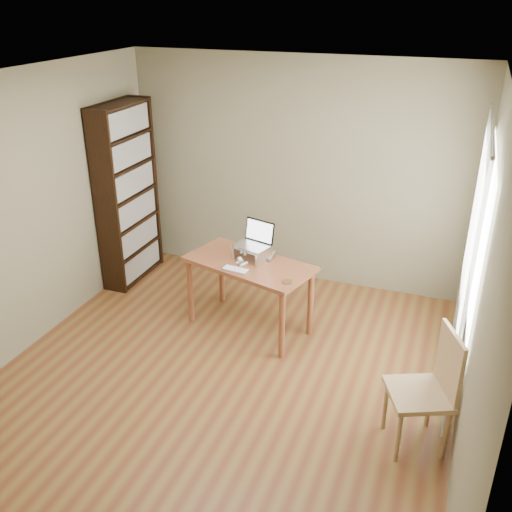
{
  "coord_description": "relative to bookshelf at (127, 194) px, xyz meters",
  "views": [
    {
      "loc": [
        1.75,
        -3.8,
        3.21
      ],
      "look_at": [
        -0.01,
        0.92,
        0.84
      ],
      "focal_mm": 40.0,
      "sensor_mm": 36.0,
      "label": 1
    }
  ],
  "objects": [
    {
      "name": "laptop",
      "position": [
        1.74,
        -0.47,
        -0.11
      ],
      "size": [
        0.39,
        0.36,
        0.24
      ],
      "rotation": [
        0.0,
        0.0,
        -0.27
      ],
      "color": "silver",
      "rests_on": "laptop_stand"
    },
    {
      "name": "cat",
      "position": [
        1.76,
        -0.5,
        -0.24
      ],
      "size": [
        0.24,
        0.48,
        0.15
      ],
      "rotation": [
        0.0,
        0.0,
        -0.44
      ],
      "color": "#4F473E",
      "rests_on": "desk"
    },
    {
      "name": "room",
      "position": [
        1.86,
        -1.54,
        0.25
      ],
      "size": [
        4.04,
        4.54,
        2.64
      ],
      "color": "brown",
      "rests_on": "ground"
    },
    {
      "name": "bookshelf",
      "position": [
        0.0,
        0.0,
        0.0
      ],
      "size": [
        0.3,
        0.9,
        2.1
      ],
      "color": "black",
      "rests_on": "ground"
    },
    {
      "name": "desk",
      "position": [
        1.74,
        -0.61,
        -0.41
      ],
      "size": [
        1.39,
        0.95,
        0.75
      ],
      "rotation": [
        0.0,
        0.0,
        -0.27
      ],
      "color": "brown",
      "rests_on": "ground"
    },
    {
      "name": "coaster",
      "position": [
        2.23,
        -0.88,
        -0.3
      ],
      "size": [
        0.1,
        0.1,
        0.01
      ],
      "primitive_type": "cylinder",
      "color": "brown",
      "rests_on": "desk"
    },
    {
      "name": "keyboard",
      "position": [
        1.69,
        -0.83,
        -0.29
      ],
      "size": [
        0.28,
        0.15,
        0.02
      ],
      "rotation": [
        0.0,
        0.0,
        -0.12
      ],
      "color": "silver",
      "rests_on": "desk"
    },
    {
      "name": "laptop_stand",
      "position": [
        1.74,
        -0.53,
        -0.22
      ],
      "size": [
        0.32,
        0.25,
        0.13
      ],
      "rotation": [
        0.0,
        0.0,
        -0.27
      ],
      "color": "silver",
      "rests_on": "desk"
    },
    {
      "name": "chair",
      "position": [
        3.61,
        -1.74,
        -0.51
      ],
      "size": [
        0.59,
        0.58,
        1.0
      ],
      "rotation": [
        0.0,
        0.0,
        0.42
      ],
      "color": "tan",
      "rests_on": "ground"
    },
    {
      "name": "curtains",
      "position": [
        3.75,
        -0.75,
        0.12
      ],
      "size": [
        0.03,
        1.9,
        2.25
      ],
      "color": "silver",
      "rests_on": "ground"
    }
  ]
}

